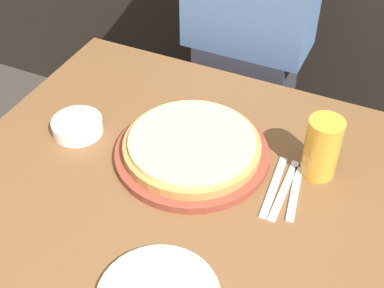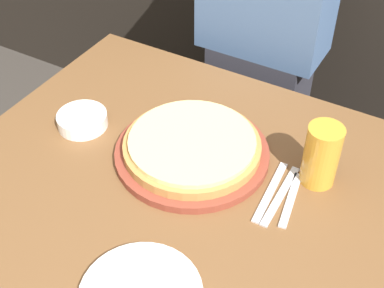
{
  "view_description": "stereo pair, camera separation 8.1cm",
  "coord_description": "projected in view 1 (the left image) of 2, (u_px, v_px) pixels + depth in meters",
  "views": [
    {
      "loc": [
        0.35,
        -0.77,
        1.63
      ],
      "look_at": [
        -0.06,
        0.11,
        0.76
      ],
      "focal_mm": 50.0,
      "sensor_mm": 36.0,
      "label": 1
    },
    {
      "loc": [
        0.42,
        -0.73,
        1.63
      ],
      "look_at": [
        -0.06,
        0.11,
        0.76
      ],
      "focal_mm": 50.0,
      "sensor_mm": 36.0,
      "label": 2
    }
  ],
  "objects": [
    {
      "name": "spoon",
      "position": [
        295.0,
        193.0,
        1.22
      ],
      "size": [
        0.05,
        0.17,
        0.0
      ],
      "color": "silver",
      "rests_on": "dining_table"
    },
    {
      "name": "dinner_knife",
      "position": [
        284.0,
        190.0,
        1.23
      ],
      "size": [
        0.02,
        0.2,
        0.0
      ],
      "color": "silver",
      "rests_on": "dining_table"
    },
    {
      "name": "dining_table",
      "position": [
        194.0,
        281.0,
        1.47
      ],
      "size": [
        1.17,
        0.97,
        0.72
      ],
      "color": "brown",
      "rests_on": "ground_plane"
    },
    {
      "name": "fork",
      "position": [
        274.0,
        187.0,
        1.24
      ],
      "size": [
        0.03,
        0.2,
        0.0
      ],
      "color": "silver",
      "rests_on": "dining_table"
    },
    {
      "name": "diner_person",
      "position": [
        246.0,
        58.0,
        1.79
      ],
      "size": [
        0.39,
        0.2,
        1.32
      ],
      "color": "#33333D",
      "rests_on": "ground_plane"
    },
    {
      "name": "side_bowl",
      "position": [
        77.0,
        126.0,
        1.38
      ],
      "size": [
        0.13,
        0.13,
        0.04
      ],
      "color": "white",
      "rests_on": "dining_table"
    },
    {
      "name": "beer_glass",
      "position": [
        322.0,
        145.0,
        1.22
      ],
      "size": [
        0.08,
        0.08,
        0.16
      ],
      "color": "gold",
      "rests_on": "dining_table"
    },
    {
      "name": "pizza_on_board",
      "position": [
        192.0,
        148.0,
        1.3
      ],
      "size": [
        0.38,
        0.38,
        0.06
      ],
      "color": "brown",
      "rests_on": "dining_table"
    }
  ]
}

